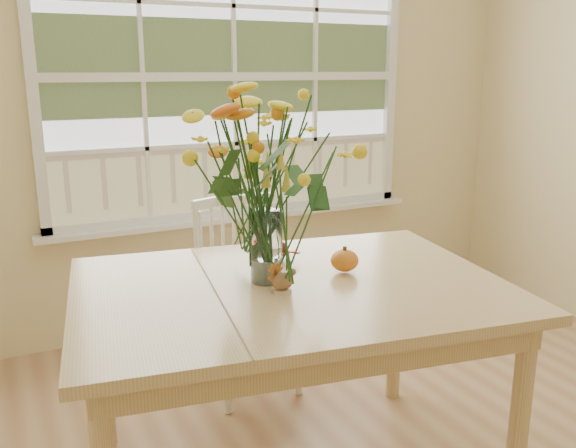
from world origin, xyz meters
name	(u,v)px	position (x,y,z in m)	size (l,w,h in m)	color
wall_back	(233,110)	(0.00, 2.25, 1.35)	(4.00, 0.02, 2.70)	beige
window	(235,80)	(0.00, 2.21, 1.53)	(2.42, 0.12, 1.74)	silver
dining_table	(290,307)	(-0.43, 0.60, 0.74)	(1.70, 1.33, 0.83)	tan
windsor_chair	(242,284)	(-0.29, 1.43, 0.53)	(0.45, 0.43, 0.95)	white
flower_vase	(266,176)	(-0.50, 0.66, 1.23)	(0.55, 0.55, 0.66)	white
pumpkin	(344,262)	(-0.18, 0.62, 0.87)	(0.11, 0.11, 0.09)	orange
turkey_figurine	(283,281)	(-0.49, 0.53, 0.87)	(0.08, 0.06, 0.10)	#CCB78C
dark_gourd	(278,250)	(-0.34, 0.89, 0.87)	(0.13, 0.11, 0.07)	#38160F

